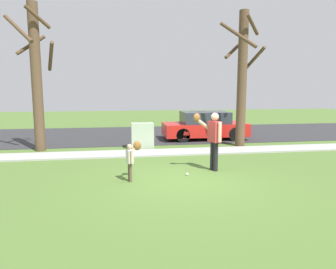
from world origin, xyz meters
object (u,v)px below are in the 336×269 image
at_px(baseball, 187,174).
at_px(utility_cabinet, 142,136).
at_px(person_adult, 213,135).
at_px(parked_hatchback_red, 205,126).
at_px(person_child, 132,156).
at_px(street_tree_near, 242,76).
at_px(street_tree_far, 36,74).

distance_m(baseball, utility_cabinet, 4.32).
distance_m(person_adult, parked_hatchback_red, 5.87).
distance_m(person_child, street_tree_near, 6.90).
bearing_deg(street_tree_near, parked_hatchback_red, 117.00).
bearing_deg(street_tree_far, utility_cabinet, -2.73).
bearing_deg(street_tree_far, street_tree_near, -1.73).
relative_size(utility_cabinet, street_tree_far, 0.19).
xyz_separation_m(person_adult, utility_cabinet, (-1.82, 3.76, -0.54)).
height_order(baseball, street_tree_far, street_tree_far).
distance_m(person_adult, baseball, 1.42).
relative_size(street_tree_far, parked_hatchback_red, 1.41).
relative_size(person_child, utility_cabinet, 0.99).
bearing_deg(baseball, parked_hatchback_red, 70.02).
relative_size(baseball, street_tree_far, 0.01).
bearing_deg(person_adult, utility_cabinet, -80.74).
relative_size(street_tree_near, parked_hatchback_red, 1.40).
distance_m(person_adult, person_child, 2.56).
height_order(person_adult, parked_hatchback_red, person_adult).
relative_size(person_adult, street_tree_far, 0.31).
bearing_deg(utility_cabinet, street_tree_near, -0.77).
relative_size(person_adult, baseball, 23.48).
distance_m(street_tree_near, parked_hatchback_red, 3.21).
relative_size(street_tree_near, street_tree_far, 0.99).
relative_size(baseball, parked_hatchback_red, 0.02).
height_order(baseball, utility_cabinet, utility_cabinet).
relative_size(utility_cabinet, street_tree_near, 0.19).
bearing_deg(utility_cabinet, parked_hatchback_red, 31.37).
bearing_deg(street_tree_far, parked_hatchback_red, 13.60).
xyz_separation_m(utility_cabinet, street_tree_far, (-4.03, 0.19, 2.46)).
height_order(person_child, baseball, person_child).
relative_size(baseball, utility_cabinet, 0.07).
relative_size(person_adult, utility_cabinet, 1.64).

